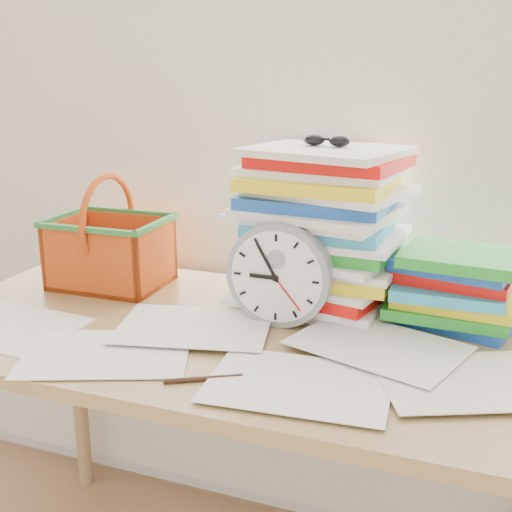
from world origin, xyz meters
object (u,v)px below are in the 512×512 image
at_px(clock, 280,274).
at_px(basket, 109,232).
at_px(desk, 234,361).
at_px(paper_stack, 321,228).
at_px(book_stack, 451,287).

bearing_deg(clock, basket, 168.25).
bearing_deg(desk, paper_stack, 59.42).
xyz_separation_m(desk, clock, (0.08, 0.06, 0.19)).
relative_size(paper_stack, book_stack, 1.31).
bearing_deg(desk, basket, 157.91).
relative_size(paper_stack, clock, 1.61).
bearing_deg(book_stack, basket, -178.19).
distance_m(desk, book_stack, 0.50).
bearing_deg(desk, clock, 38.57).
bearing_deg(book_stack, paper_stack, 175.20).
height_order(paper_stack, book_stack, paper_stack).
relative_size(desk, clock, 6.07).
relative_size(clock, book_stack, 0.81).
bearing_deg(paper_stack, basket, -174.54).
relative_size(desk, paper_stack, 3.77).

